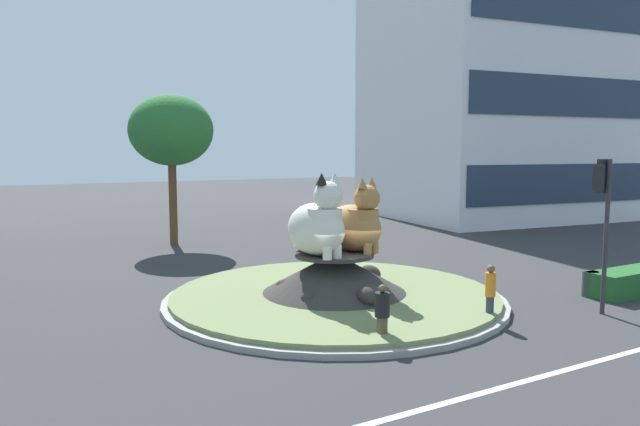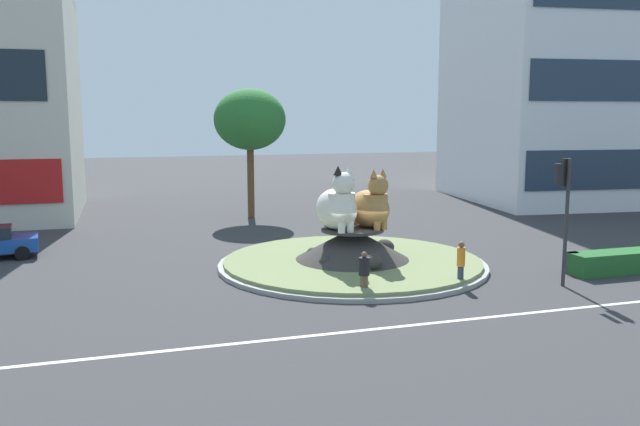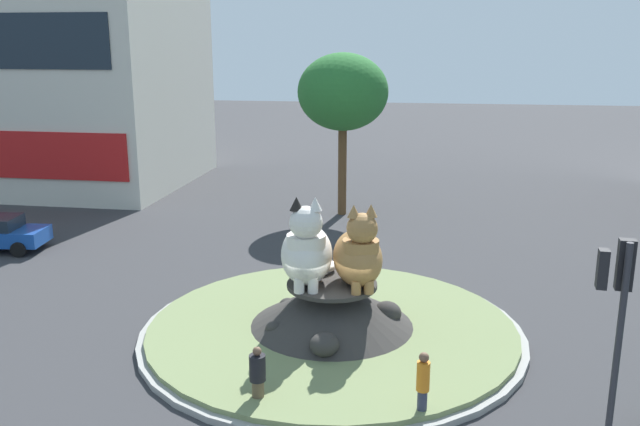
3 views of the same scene
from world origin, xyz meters
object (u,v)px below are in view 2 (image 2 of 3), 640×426
object	(u,v)px
cat_statue_tabby	(371,206)
broadleaf_tree_behind_island	(250,120)
traffic_light_mast	(564,193)
litter_bin	(571,263)
pedestrian_orange_shirt	(461,262)
office_tower	(579,7)
cat_statue_white	(338,206)
pedestrian_black_shirt	(364,273)

from	to	relation	value
cat_statue_tabby	broadleaf_tree_behind_island	distance (m)	15.40
traffic_light_mast	litter_bin	world-z (taller)	traffic_light_mast
litter_bin	pedestrian_orange_shirt	bearing A→B (deg)	-173.88
broadleaf_tree_behind_island	traffic_light_mast	bearing A→B (deg)	-68.38
cat_statue_tabby	office_tower	bearing A→B (deg)	109.31
traffic_light_mast	broadleaf_tree_behind_island	xyz separation A→B (m)	(-7.98, 20.13, 2.61)
litter_bin	cat_statue_white	bearing A→B (deg)	157.36
cat_statue_tabby	pedestrian_black_shirt	size ratio (longest dim) A/B	1.77
cat_statue_white	cat_statue_tabby	distance (m)	1.52
cat_statue_white	office_tower	world-z (taller)	office_tower
broadleaf_tree_behind_island	pedestrian_orange_shirt	world-z (taller)	broadleaf_tree_behind_island
cat_statue_white	cat_statue_tabby	xyz separation A→B (m)	(1.52, 0.08, -0.07)
broadleaf_tree_behind_island	litter_bin	bearing A→B (deg)	-62.53
broadleaf_tree_behind_island	pedestrian_orange_shirt	xyz separation A→B (m)	(4.21, -19.20, -5.23)
cat_statue_tabby	pedestrian_orange_shirt	bearing A→B (deg)	7.43
pedestrian_orange_shirt	litter_bin	world-z (taller)	pedestrian_orange_shirt
traffic_light_mast	pedestrian_orange_shirt	size ratio (longest dim) A/B	2.76
pedestrian_black_shirt	litter_bin	distance (m)	9.43
office_tower	pedestrian_orange_shirt	xyz separation A→B (m)	(-21.48, -21.23, -13.58)
office_tower	pedestrian_black_shirt	distance (m)	35.82
litter_bin	cat_statue_tabby	bearing A→B (deg)	152.83
pedestrian_black_shirt	pedestrian_orange_shirt	bearing A→B (deg)	-164.07
litter_bin	traffic_light_mast	bearing A→B (deg)	-138.38
office_tower	pedestrian_orange_shirt	bearing A→B (deg)	-128.98
traffic_light_mast	broadleaf_tree_behind_island	size ratio (longest dim) A/B	0.60
pedestrian_orange_shirt	office_tower	bearing A→B (deg)	135.68
cat_statue_white	pedestrian_black_shirt	distance (m)	4.71
traffic_light_mast	pedestrian_black_shirt	distance (m)	8.22
cat_statue_tabby	broadleaf_tree_behind_island	bearing A→B (deg)	172.31
traffic_light_mast	cat_statue_white	bearing A→B (deg)	59.58
office_tower	pedestrian_black_shirt	size ratio (longest dim) A/B	17.93
cat_statue_white	litter_bin	world-z (taller)	cat_statue_white
traffic_light_mast	pedestrian_black_shirt	bearing A→B (deg)	88.59
pedestrian_black_shirt	cat_statue_white	bearing A→B (deg)	-80.16
pedestrian_black_shirt	broadleaf_tree_behind_island	bearing A→B (deg)	-73.13
traffic_light_mast	pedestrian_orange_shirt	bearing A→B (deg)	81.70
pedestrian_black_shirt	pedestrian_orange_shirt	world-z (taller)	pedestrian_orange_shirt
cat_statue_white	pedestrian_orange_shirt	world-z (taller)	cat_statue_white
pedestrian_orange_shirt	traffic_light_mast	bearing A→B (deg)	77.23
pedestrian_black_shirt	pedestrian_orange_shirt	distance (m)	3.93
cat_statue_tabby	litter_bin	xyz separation A→B (m)	(7.41, -3.80, -2.17)
cat_statue_tabby	litter_bin	distance (m)	8.61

